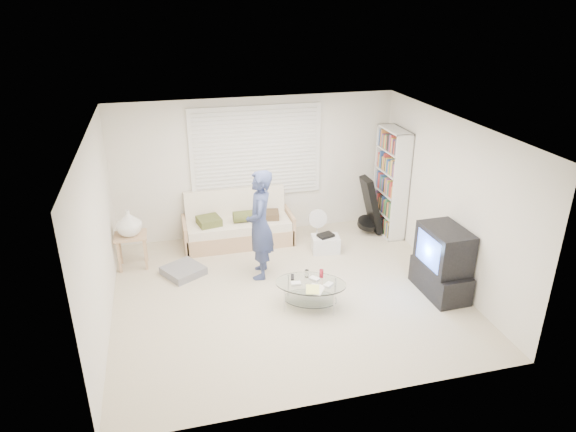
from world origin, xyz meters
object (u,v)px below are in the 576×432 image
object	(u,v)px
futon_sofa	(238,227)
bookshelf	(391,183)
coffee_table	(311,287)
tv_unit	(442,262)

from	to	relation	value
futon_sofa	bookshelf	distance (m)	2.84
bookshelf	coffee_table	bearing A→B (deg)	-136.04
bookshelf	futon_sofa	bearing A→B (deg)	174.68
futon_sofa	coffee_table	xyz separation A→B (m)	(0.67, -2.26, -0.01)
bookshelf	coffee_table	distance (m)	2.97
tv_unit	coffee_table	world-z (taller)	tv_unit
futon_sofa	coffee_table	distance (m)	2.36
coffee_table	tv_unit	bearing A→B (deg)	-3.69
coffee_table	futon_sofa	bearing A→B (deg)	106.47
bookshelf	tv_unit	size ratio (longest dim) A/B	1.89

